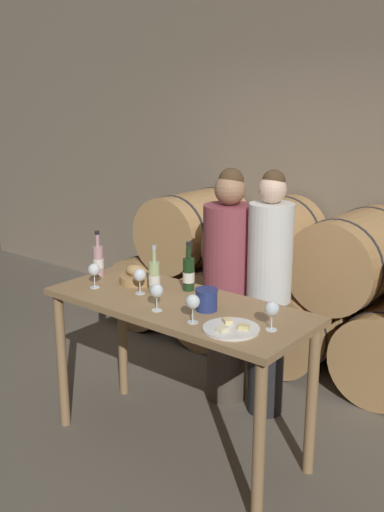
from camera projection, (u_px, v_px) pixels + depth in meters
The scene contains 17 objects.
ground_plane at pixel (179, 446), 3.75m from camera, with size 10.00×10.00×0.00m, color #665E51.
stone_wall_back at pixel (345, 159), 4.94m from camera, with size 10.00×0.12×3.20m.
barrel_stack at pixel (306, 290), 4.78m from camera, with size 3.73×0.89×1.29m.
tasting_table at pixel (178, 325), 3.53m from camera, with size 1.63×0.67×0.96m.
person_left at pixel (228, 286), 4.14m from camera, with size 0.35×0.35×1.66m.
person_right at pixel (269, 293), 3.94m from camera, with size 0.29×0.29×1.68m.
wine_bottle_red at pixel (189, 274), 3.67m from camera, with size 0.07×0.07×0.31m.
wine_bottle_white at pixel (154, 276), 3.64m from camera, with size 0.07×0.07×0.29m.
wine_bottle_rose at pixel (98, 260), 3.97m from camera, with size 0.07×0.07×0.30m.
blue_crock at pixel (207, 299), 3.35m from camera, with size 0.13×0.13×0.12m.
bread_basket at pixel (136, 276), 3.83m from camera, with size 0.21×0.21×0.12m.
cheese_plate at pixel (231, 328), 3.09m from camera, with size 0.30×0.30×0.04m.
wine_glass_far_left at pixel (94, 270), 3.72m from camera, with size 0.08×0.08×0.16m.
wine_glass_left at pixel (140, 276), 3.61m from camera, with size 0.08×0.08×0.16m.
wine_glass_center at pixel (156, 291), 3.33m from camera, with size 0.08×0.08×0.16m.
wine_glass_right at pixel (193, 302), 3.16m from camera, with size 0.08×0.08×0.16m.
wine_glass_far_right at pixel (272, 309), 3.06m from camera, with size 0.08×0.08×0.16m.
Camera 1 is at (2.13, -2.52, 2.16)m, focal length 42.00 mm.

